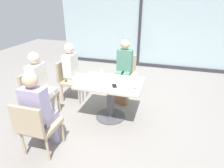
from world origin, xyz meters
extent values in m
plane|color=gray|center=(0.00, 0.00, 0.00)|extent=(12.00, 12.00, 0.00)
cube|color=#A2B7BC|center=(0.00, 3.20, 1.35)|extent=(5.26, 0.03, 2.70)
cube|color=#2D2D33|center=(0.00, 3.17, 1.35)|extent=(0.08, 0.06, 2.70)
cube|color=#2D2D33|center=(0.00, 3.17, 0.05)|extent=(5.26, 0.10, 0.10)
cube|color=#BCB29E|center=(0.00, 0.00, 0.71)|extent=(1.14, 0.80, 0.04)
cylinder|color=#4C4C51|center=(0.00, 0.00, 0.35)|extent=(0.14, 0.14, 0.69)
cylinder|color=#4C4C51|center=(0.00, 0.00, 0.01)|extent=(0.56, 0.56, 0.02)
cube|color=tan|center=(0.00, 1.08, 0.42)|extent=(0.46, 0.46, 0.06)
cube|color=tan|center=(0.00, 1.33, 0.66)|extent=(0.46, 0.05, 0.42)
cylinder|color=tan|center=(-0.20, 0.88, 0.20)|extent=(0.04, 0.04, 0.39)
cylinder|color=tan|center=(0.20, 0.88, 0.20)|extent=(0.04, 0.04, 0.39)
cylinder|color=tan|center=(-0.20, 1.28, 0.20)|extent=(0.04, 0.04, 0.39)
cylinder|color=tan|center=(0.20, 1.28, 0.20)|extent=(0.04, 0.04, 0.39)
cube|color=tan|center=(-1.23, -0.31, 0.42)|extent=(0.46, 0.46, 0.06)
cube|color=tan|center=(-1.48, -0.31, 0.66)|extent=(0.05, 0.46, 0.42)
cylinder|color=tan|center=(-1.03, -0.51, 0.20)|extent=(0.04, 0.04, 0.39)
cylinder|color=tan|center=(-1.03, -0.11, 0.20)|extent=(0.04, 0.04, 0.39)
cylinder|color=tan|center=(-1.43, -0.51, 0.20)|extent=(0.04, 0.04, 0.39)
cylinder|color=tan|center=(-1.43, -0.11, 0.20)|extent=(0.04, 0.04, 0.39)
cube|color=tan|center=(-0.71, -1.08, 0.42)|extent=(0.46, 0.46, 0.06)
cube|color=tan|center=(-0.71, -1.33, 0.66)|extent=(0.46, 0.05, 0.42)
cylinder|color=tan|center=(-0.51, -0.88, 0.20)|extent=(0.04, 0.04, 0.39)
cylinder|color=tan|center=(-0.91, -0.88, 0.20)|extent=(0.04, 0.04, 0.39)
cylinder|color=tan|center=(-0.51, -1.28, 0.20)|extent=(0.04, 0.04, 0.39)
cylinder|color=tan|center=(-0.91, -1.28, 0.20)|extent=(0.04, 0.04, 0.39)
cube|color=tan|center=(-0.97, 0.46, 0.42)|extent=(0.46, 0.46, 0.06)
cube|color=tan|center=(-1.22, 0.46, 0.66)|extent=(0.05, 0.46, 0.42)
cylinder|color=tan|center=(-0.77, 0.26, 0.20)|extent=(0.04, 0.04, 0.39)
cylinder|color=tan|center=(-0.77, 0.66, 0.20)|extent=(0.04, 0.04, 0.39)
cylinder|color=tan|center=(-1.17, 0.26, 0.20)|extent=(0.04, 0.04, 0.39)
cylinder|color=tan|center=(-1.17, 0.66, 0.20)|extent=(0.04, 0.04, 0.39)
cylinder|color=#4C7F6B|center=(-0.09, 0.91, 0.23)|extent=(0.11, 0.11, 0.45)
cube|color=#4C7F6B|center=(-0.09, 1.00, 0.51)|extent=(0.13, 0.32, 0.11)
cylinder|color=#4C7F6B|center=(0.09, 0.91, 0.23)|extent=(0.11, 0.11, 0.45)
cube|color=#4C7F6B|center=(0.09, 1.00, 0.51)|extent=(0.13, 0.32, 0.11)
cube|color=#4C7F6B|center=(0.00, 1.13, 0.80)|extent=(0.34, 0.20, 0.48)
sphere|color=#D8AD8C|center=(0.00, 1.13, 1.16)|extent=(0.20, 0.20, 0.20)
cylinder|color=silver|center=(-1.06, -0.40, 0.23)|extent=(0.11, 0.11, 0.45)
cube|color=silver|center=(-1.15, -0.40, 0.51)|extent=(0.32, 0.13, 0.11)
cylinder|color=silver|center=(-1.06, -0.22, 0.23)|extent=(0.11, 0.11, 0.45)
cube|color=silver|center=(-1.15, -0.22, 0.51)|extent=(0.32, 0.13, 0.11)
cube|color=silver|center=(-1.28, -0.31, 0.80)|extent=(0.20, 0.34, 0.48)
sphere|color=beige|center=(-1.28, -0.31, 1.16)|extent=(0.20, 0.20, 0.20)
cylinder|color=#9E93B7|center=(-0.62, -0.91, 0.23)|extent=(0.11, 0.11, 0.45)
cube|color=#9E93B7|center=(-0.62, -1.00, 0.51)|extent=(0.13, 0.32, 0.11)
cylinder|color=#9E93B7|center=(-0.80, -0.91, 0.23)|extent=(0.11, 0.11, 0.45)
cube|color=#9E93B7|center=(-0.80, -1.00, 0.51)|extent=(0.13, 0.32, 0.11)
cube|color=#9E93B7|center=(-0.71, -1.13, 0.80)|extent=(0.34, 0.20, 0.48)
sphere|color=#D8AD8C|center=(-0.71, -1.13, 1.16)|extent=(0.20, 0.20, 0.20)
cylinder|color=silver|center=(-0.80, 0.37, 0.23)|extent=(0.11, 0.11, 0.45)
cube|color=silver|center=(-0.89, 0.37, 0.51)|extent=(0.32, 0.13, 0.11)
cylinder|color=silver|center=(-0.80, 0.55, 0.23)|extent=(0.11, 0.11, 0.45)
cube|color=silver|center=(-0.89, 0.55, 0.51)|extent=(0.32, 0.13, 0.11)
cube|color=silver|center=(-1.02, 0.46, 0.80)|extent=(0.20, 0.34, 0.48)
sphere|color=beige|center=(-1.02, 0.46, 1.16)|extent=(0.20, 0.20, 0.20)
cylinder|color=silver|center=(-0.22, 0.18, 0.73)|extent=(0.06, 0.06, 0.00)
cylinder|color=silver|center=(-0.22, 0.18, 0.78)|extent=(0.01, 0.01, 0.08)
cone|color=silver|center=(-0.22, 0.18, 0.87)|extent=(0.07, 0.07, 0.09)
cylinder|color=silver|center=(0.48, -0.19, 0.73)|extent=(0.06, 0.06, 0.00)
cylinder|color=silver|center=(0.48, -0.19, 0.78)|extent=(0.01, 0.01, 0.08)
cone|color=silver|center=(0.48, -0.19, 0.87)|extent=(0.07, 0.07, 0.09)
cylinder|color=silver|center=(0.40, 0.23, 0.73)|extent=(0.06, 0.06, 0.00)
cylinder|color=silver|center=(0.40, 0.23, 0.78)|extent=(0.01, 0.01, 0.08)
cone|color=silver|center=(0.40, 0.23, 0.87)|extent=(0.07, 0.07, 0.09)
cylinder|color=silver|center=(0.46, 0.01, 0.73)|extent=(0.06, 0.06, 0.00)
cylinder|color=silver|center=(0.46, 0.01, 0.78)|extent=(0.01, 0.01, 0.08)
cone|color=silver|center=(0.46, 0.01, 0.87)|extent=(0.07, 0.07, 0.09)
cylinder|color=white|center=(-0.28, -0.27, 0.78)|extent=(0.08, 0.08, 0.09)
cube|color=black|center=(0.11, -0.13, 0.73)|extent=(0.12, 0.16, 0.01)
cube|color=#A3704C|center=(0.06, 0.56, 0.14)|extent=(0.32, 0.21, 0.28)
cube|color=#232328|center=(-1.28, -0.79, 0.14)|extent=(0.34, 0.28, 0.28)
camera|label=1|loc=(0.90, -2.95, 2.11)|focal=30.49mm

